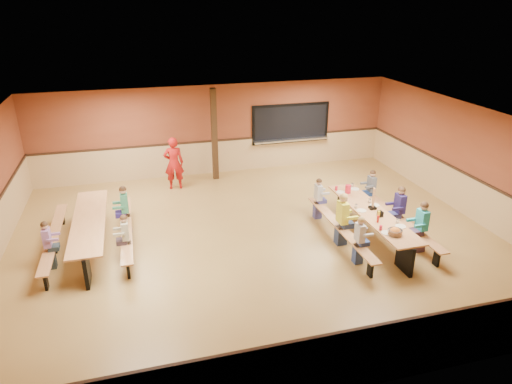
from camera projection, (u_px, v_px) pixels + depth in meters
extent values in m
plane|color=olive|center=(256.00, 239.00, 11.43)|extent=(12.00, 12.00, 0.00)
cube|color=brown|center=(217.00, 130.00, 15.28)|extent=(12.00, 0.04, 3.00)
cube|color=brown|center=(351.00, 312.00, 6.40)|extent=(12.00, 0.04, 3.00)
cube|color=brown|center=(471.00, 162.00, 12.30)|extent=(0.04, 10.00, 3.00)
cube|color=white|center=(257.00, 122.00, 10.25)|extent=(12.00, 10.00, 0.04)
cube|color=black|center=(291.00, 123.00, 15.86)|extent=(2.60, 0.06, 1.20)
cube|color=silver|center=(291.00, 140.00, 16.01)|extent=(2.70, 0.28, 0.06)
cube|color=black|center=(214.00, 135.00, 14.70)|extent=(0.18, 0.18, 3.00)
cube|color=#BA7B4A|center=(372.00, 212.00, 11.20)|extent=(0.75, 3.60, 0.04)
cube|color=black|center=(405.00, 257.00, 9.96)|extent=(0.08, 0.60, 0.70)
cube|color=black|center=(343.00, 201.00, 12.72)|extent=(0.08, 0.60, 0.70)
cube|color=#BA7B4A|center=(340.00, 227.00, 11.11)|extent=(0.26, 3.60, 0.04)
cube|color=black|center=(340.00, 235.00, 11.20)|extent=(0.06, 0.18, 0.41)
cube|color=#BA7B4A|center=(400.00, 219.00, 11.51)|extent=(0.26, 3.60, 0.04)
cube|color=black|center=(399.00, 227.00, 11.60)|extent=(0.06, 0.18, 0.41)
cube|color=#BA7B4A|center=(89.00, 221.00, 10.77)|extent=(0.75, 3.60, 0.04)
cube|color=black|center=(87.00, 269.00, 9.54)|extent=(0.08, 0.60, 0.70)
cube|color=black|center=(94.00, 208.00, 12.29)|extent=(0.08, 0.60, 0.70)
cube|color=#BA7B4A|center=(54.00, 236.00, 10.68)|extent=(0.26, 3.60, 0.04)
cube|color=black|center=(55.00, 244.00, 10.77)|extent=(0.06, 0.18, 0.41)
cube|color=#BA7B4A|center=(126.00, 227.00, 11.08)|extent=(0.26, 3.60, 0.04)
cube|color=black|center=(127.00, 235.00, 11.17)|extent=(0.06, 0.18, 0.41)
imported|color=#A61413|center=(174.00, 163.00, 14.17)|extent=(0.63, 0.44, 1.67)
cylinder|color=red|center=(348.00, 189.00, 12.21)|extent=(0.16, 0.16, 0.22)
cube|color=black|center=(380.00, 214.00, 10.92)|extent=(0.10, 0.14, 0.13)
cylinder|color=yellow|center=(379.00, 214.00, 10.84)|extent=(0.06, 0.06, 0.17)
cylinder|color=#B2140F|center=(378.00, 219.00, 10.62)|extent=(0.06, 0.06, 0.17)
cube|color=black|center=(372.00, 208.00, 11.31)|extent=(0.16, 0.16, 0.06)
cube|color=#BA7B4A|center=(374.00, 198.00, 11.20)|extent=(0.02, 0.09, 0.50)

